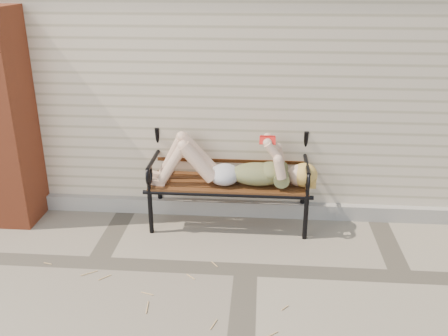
{
  "coord_description": "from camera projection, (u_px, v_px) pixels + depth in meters",
  "views": [
    {
      "loc": [
        0.1,
        -3.47,
        2.29
      ],
      "look_at": [
        -0.23,
        0.67,
        0.62
      ],
      "focal_mm": 40.0,
      "sensor_mm": 36.0,
      "label": 1
    }
  ],
  "objects": [
    {
      "name": "house_wall",
      "position": [
        257.0,
        35.0,
        6.29
      ],
      "size": [
        8.0,
        4.0,
        3.0
      ],
      "primitive_type": "cube",
      "color": "beige",
      "rests_on": "ground"
    },
    {
      "name": "foundation_strip",
      "position": [
        250.0,
        208.0,
        4.94
      ],
      "size": [
        8.0,
        0.1,
        0.15
      ],
      "primitive_type": "cube",
      "color": "gray",
      "rests_on": "ground"
    },
    {
      "name": "reading_woman",
      "position": [
        230.0,
        166.0,
        4.54
      ],
      "size": [
        1.51,
        0.34,
        0.48
      ],
      "color": "#0A2E46",
      "rests_on": "ground"
    },
    {
      "name": "garden_bench",
      "position": [
        230.0,
        164.0,
        4.67
      ],
      "size": [
        1.6,
        0.64,
        1.04
      ],
      "color": "black",
      "rests_on": "ground"
    },
    {
      "name": "brick_pillar",
      "position": [
        0.0,
        120.0,
        4.56
      ],
      "size": [
        0.5,
        0.5,
        2.0
      ],
      "primitive_type": "cube",
      "color": "#A04124",
      "rests_on": "ground"
    },
    {
      "name": "ground",
      "position": [
        246.0,
        270.0,
        4.07
      ],
      "size": [
        80.0,
        80.0,
        0.0
      ],
      "primitive_type": "plane",
      "color": "gray",
      "rests_on": "ground"
    }
  ]
}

